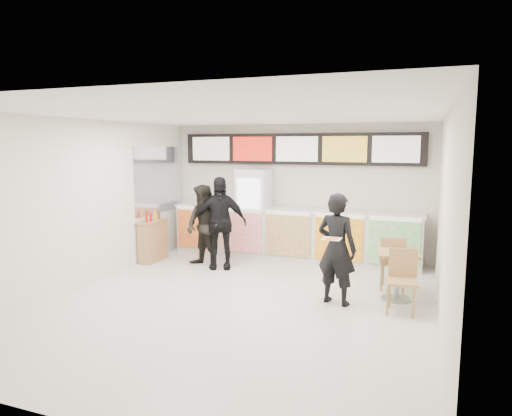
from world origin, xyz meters
The scene contains 15 objects.
floor centered at (0.00, 0.00, 0.00)m, with size 7.00×7.00×0.00m, color beige.
ceiling centered at (0.00, 0.00, 3.00)m, with size 7.00×7.00×0.00m, color white.
wall_back centered at (0.00, 3.50, 1.50)m, with size 6.00×6.00×0.00m, color silver.
wall_left centered at (-3.00, 0.00, 1.50)m, with size 7.00×7.00×0.00m, color silver.
wall_right centered at (3.00, 0.00, 1.50)m, with size 7.00×7.00×0.00m, color silver.
service_counter centered at (0.00, 3.09, 0.57)m, with size 5.56×0.77×1.14m.
menu_board centered at (0.00, 3.41, 2.45)m, with size 5.50×0.14×0.70m.
drinks_fridge centered at (-0.93, 3.11, 1.00)m, with size 0.70×0.67×2.00m.
mirror_panel centered at (-2.99, 2.45, 1.75)m, with size 0.01×2.00×1.50m, color #B2B7BF.
customer_main centered at (1.46, 0.54, 0.90)m, with size 0.66×0.43×1.80m, color black.
customer_left centered at (-1.53, 1.78, 0.86)m, with size 0.84×0.65×1.73m, color black.
customer_mid centered at (-1.21, 1.84, 0.95)m, with size 1.12×0.46×1.90m, color black.
pizza_slice centered at (1.46, 0.09, 1.16)m, with size 0.36×0.36×0.02m.
cafe_table centered at (2.37, 1.05, 0.56)m, with size 0.75×1.69×0.96m.
condiment_ledge centered at (-2.82, 1.84, 0.46)m, with size 0.33×0.80×1.07m.
Camera 1 is at (2.74, -6.55, 2.53)m, focal length 32.00 mm.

